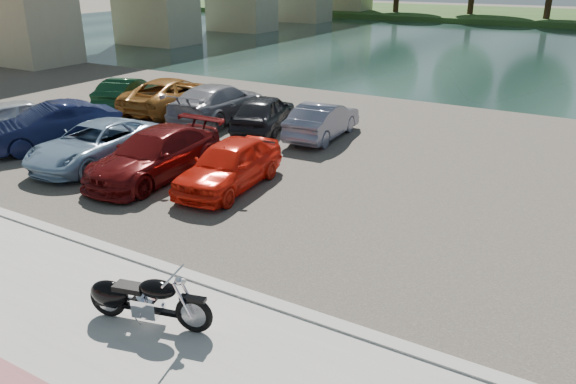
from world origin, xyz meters
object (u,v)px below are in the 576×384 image
object	(u,v)px
car_0	(3,120)
car_2	(95,144)
car_1	(53,126)
motorcycle	(138,298)

from	to	relation	value
car_0	car_2	xyz separation A→B (m)	(5.17, -0.33, -0.02)
car_0	car_1	bearing A→B (deg)	21.01
motorcycle	car_1	distance (m)	11.83
car_1	car_2	distance (m)	2.70
motorcycle	car_0	bearing A→B (deg)	140.15
motorcycle	car_2	world-z (taller)	car_2
motorcycle	car_1	size ratio (longest dim) A/B	0.51
car_2	motorcycle	bearing A→B (deg)	-40.62
motorcycle	car_1	xyz separation A→B (m)	(-10.08, 6.19, 0.22)
car_0	car_2	bearing A→B (deg)	13.56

